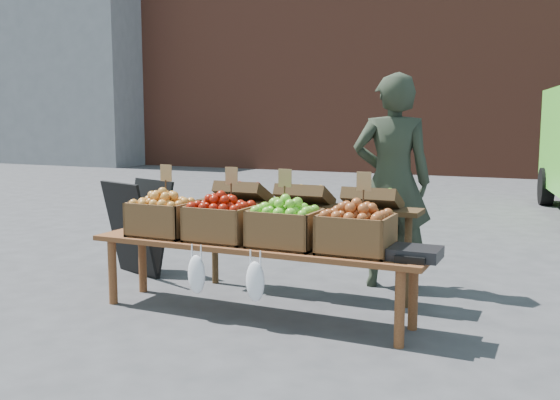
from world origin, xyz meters
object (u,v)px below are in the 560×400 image
at_px(back_table, 305,236).
at_px(display_bench, 253,280).
at_px(chalkboard_sign, 138,227).
at_px(crate_green_apples, 356,234).
at_px(weighing_scale, 415,253).
at_px(crate_golden_apples, 163,219).
at_px(crate_russet_pears, 221,223).
at_px(crate_red_apples, 285,228).
at_px(vendor, 392,182).

bearing_deg(back_table, display_bench, -100.51).
height_order(chalkboard_sign, crate_green_apples, chalkboard_sign).
distance_m(back_table, display_bench, 0.77).
relative_size(chalkboard_sign, weighing_scale, 2.76).
distance_m(chalkboard_sign, crate_golden_apples, 1.10).
distance_m(chalkboard_sign, crate_russet_pears, 1.55).
relative_size(crate_red_apples, weighing_scale, 1.47).
relative_size(display_bench, crate_green_apples, 5.40).
xyz_separation_m(crate_green_apples, weighing_scale, (0.43, 0.00, -0.10)).
bearing_deg(display_bench, vendor, 60.55).
distance_m(display_bench, crate_golden_apples, 0.93).
relative_size(vendor, crate_green_apples, 3.85).
distance_m(back_table, crate_russet_pears, 0.85).
relative_size(vendor, chalkboard_sign, 2.05).
relative_size(display_bench, crate_golden_apples, 5.40).
height_order(chalkboard_sign, display_bench, chalkboard_sign).
xyz_separation_m(vendor, crate_red_apples, (-0.46, -1.31, -0.25)).
bearing_deg(crate_golden_apples, crate_green_apples, 0.00).
distance_m(display_bench, crate_red_apples, 0.51).
relative_size(display_bench, weighing_scale, 7.94).
relative_size(vendor, crate_russet_pears, 3.85).
distance_m(vendor, weighing_scale, 1.45).
bearing_deg(back_table, crate_russet_pears, -119.57).
bearing_deg(chalkboard_sign, crate_red_apples, -1.86).
bearing_deg(weighing_scale, crate_golden_apples, 180.00).
xyz_separation_m(chalkboard_sign, display_bench, (1.63, -0.71, -0.18)).
xyz_separation_m(back_table, crate_green_apples, (0.69, -0.72, 0.19)).
relative_size(back_table, crate_red_apples, 4.20).
bearing_deg(back_table, crate_red_apples, -78.89).
height_order(crate_russet_pears, crate_red_apples, same).
bearing_deg(back_table, chalkboard_sign, -179.78).
bearing_deg(display_bench, crate_russet_pears, 180.00).
height_order(back_table, crate_golden_apples, back_table).
relative_size(vendor, display_bench, 0.71).
bearing_deg(vendor, crate_red_apples, 53.07).
bearing_deg(crate_red_apples, crate_russet_pears, 180.00).
xyz_separation_m(crate_golden_apples, weighing_scale, (2.08, 0.00, -0.10)).
bearing_deg(crate_green_apples, crate_russet_pears, 180.00).
xyz_separation_m(chalkboard_sign, weighing_scale, (2.88, -0.71, 0.14)).
bearing_deg(crate_red_apples, crate_golden_apples, 180.00).
distance_m(back_table, crate_red_apples, 0.76).
xyz_separation_m(vendor, crate_russet_pears, (-1.01, -1.31, -0.25)).
bearing_deg(crate_russet_pears, display_bench, 0.00).
distance_m(crate_golden_apples, crate_red_apples, 1.10).
height_order(vendor, crate_red_apples, vendor).
relative_size(chalkboard_sign, crate_red_apples, 1.88).
height_order(crate_golden_apples, weighing_scale, crate_golden_apples).
height_order(crate_red_apples, weighing_scale, crate_red_apples).
xyz_separation_m(vendor, back_table, (-0.61, -0.59, -0.44)).
bearing_deg(crate_russet_pears, back_table, 60.43).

